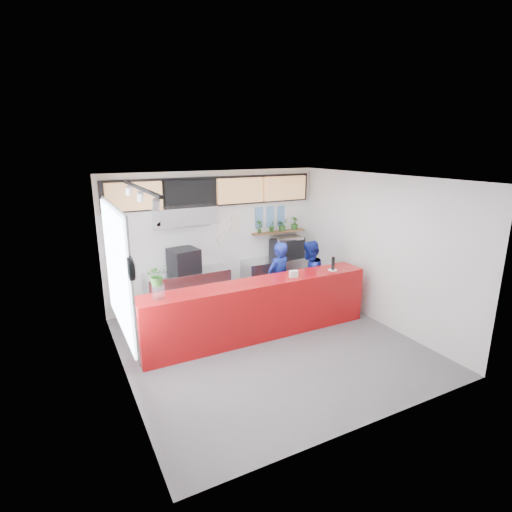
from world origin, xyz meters
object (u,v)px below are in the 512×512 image
object	(u,v)px
service_counter	(259,309)
staff_right	(309,277)
espresso_machine	(287,248)
staff_center	(278,280)
pepper_mill	(333,263)
panini_oven	(184,260)

from	to	relation	value
service_counter	staff_right	world-z (taller)	staff_right
staff_right	espresso_machine	bearing A→B (deg)	-124.85
staff_center	espresso_machine	bearing A→B (deg)	-144.78
espresso_machine	pepper_mill	xyz separation A→B (m)	(-0.08, -1.88, 0.11)
service_counter	pepper_mill	size ratio (longest dim) A/B	17.26
espresso_machine	staff_right	distance (m)	1.29
staff_right	pepper_mill	bearing A→B (deg)	73.74
service_counter	espresso_machine	bearing A→B (deg)	46.30
pepper_mill	service_counter	bearing A→B (deg)	177.20
panini_oven	staff_right	distance (m)	2.71
service_counter	pepper_mill	xyz separation A→B (m)	(1.64, -0.08, 0.70)
panini_oven	staff_right	bearing A→B (deg)	-36.68
espresso_machine	service_counter	bearing A→B (deg)	-152.12
staff_center	staff_right	bearing A→B (deg)	158.70
staff_right	pepper_mill	xyz separation A→B (m)	(0.11, -0.65, 0.46)
service_counter	pepper_mill	distance (m)	1.78
service_counter	staff_center	xyz separation A→B (m)	(0.80, 0.63, 0.26)
panini_oven	staff_right	xyz separation A→B (m)	(2.39, -1.23, -0.36)
staff_center	staff_right	distance (m)	0.73
panini_oven	pepper_mill	size ratio (longest dim) A/B	2.17
panini_oven	staff_center	world-z (taller)	staff_center
espresso_machine	pepper_mill	bearing A→B (deg)	-110.88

